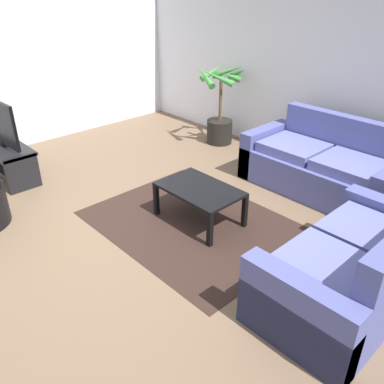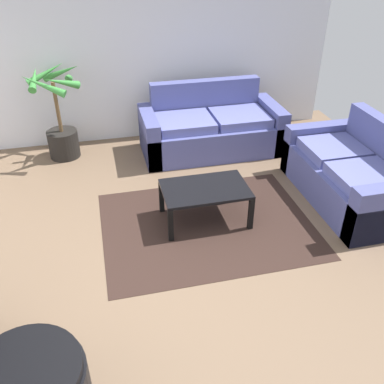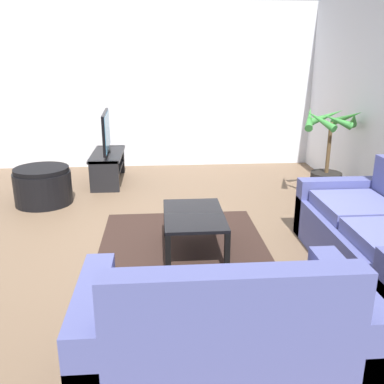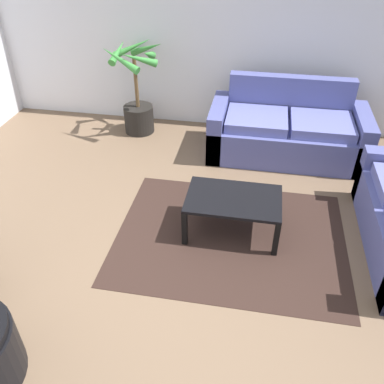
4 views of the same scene
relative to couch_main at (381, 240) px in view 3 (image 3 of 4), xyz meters
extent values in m
plane|color=brown|center=(-1.06, -2.28, -0.30)|extent=(6.60, 6.60, 0.00)
cube|color=silver|center=(-4.06, -2.28, 1.05)|extent=(0.06, 6.00, 2.70)
cube|color=#4C518C|center=(0.00, -0.03, -0.09)|extent=(1.91, 0.90, 0.42)
cube|color=#4C518C|center=(-0.87, -0.03, 0.01)|extent=(0.18, 0.90, 0.62)
cube|color=#5D63A4|center=(-0.39, -0.08, 0.18)|extent=(0.74, 0.66, 0.12)
cube|color=#4C518C|center=(1.19, -1.60, -0.09)|extent=(0.90, 1.68, 0.42)
cube|color=#4C518C|center=(1.56, -1.60, 0.36)|extent=(0.16, 1.32, 0.48)
cube|color=#4C518C|center=(1.19, -2.35, 0.01)|extent=(0.90, 0.18, 0.62)
cube|color=#4C518C|center=(1.19, -0.85, 0.01)|extent=(0.90, 0.18, 0.62)
cube|color=#5D63A4|center=(1.14, -1.93, 0.18)|extent=(0.66, 0.62, 0.12)
cube|color=#5D63A4|center=(1.14, -1.27, 0.18)|extent=(0.66, 0.62, 0.12)
cube|color=black|center=(-3.07, -2.73, 0.14)|extent=(1.10, 0.45, 0.04)
cube|color=black|center=(-3.07, -2.73, -0.10)|extent=(1.02, 0.39, 0.03)
cube|color=black|center=(-3.59, -2.73, -0.07)|extent=(0.06, 0.41, 0.46)
cube|color=black|center=(-2.55, -2.73, -0.07)|extent=(0.06, 0.41, 0.46)
cube|color=black|center=(-3.07, -2.73, 0.48)|extent=(1.02, 0.09, 0.57)
cube|color=teal|center=(-3.07, -2.71, 0.48)|extent=(0.96, 0.06, 0.52)
cylinder|color=black|center=(-3.07, -2.73, 0.18)|extent=(0.10, 0.10, 0.04)
cube|color=black|center=(-0.52, -1.63, 0.09)|extent=(0.89, 0.58, 0.03)
cube|color=black|center=(-0.94, -1.89, -0.11)|extent=(0.05, 0.05, 0.38)
cube|color=black|center=(-0.10, -1.89, -0.11)|extent=(0.05, 0.05, 0.38)
cube|color=black|center=(-0.94, -1.36, -0.11)|extent=(0.05, 0.05, 0.38)
cube|color=black|center=(-0.10, -1.36, -0.11)|extent=(0.05, 0.05, 0.38)
cube|color=black|center=(-0.52, -1.73, -0.30)|extent=(2.20, 1.70, 0.01)
cylinder|color=black|center=(-2.01, 0.27, -0.11)|extent=(0.41, 0.41, 0.37)
cylinder|color=brown|center=(-2.01, 0.27, 0.41)|extent=(0.05, 0.05, 0.67)
cone|color=#378537|center=(-1.82, 0.27, 0.79)|extent=(0.10, 0.39, 0.23)
cone|color=#378537|center=(-1.90, 0.51, 0.79)|extent=(0.53, 0.31, 0.29)
cone|color=#378537|center=(-2.10, 0.51, 0.79)|extent=(0.52, 0.28, 0.28)
cone|color=#378537|center=(-2.23, 0.29, 0.79)|extent=(0.14, 0.45, 0.25)
cone|color=#378537|center=(-2.10, 0.01, 0.79)|extent=(0.55, 0.28, 0.29)
cone|color=#378537|center=(-1.88, 0.07, 0.79)|extent=(0.45, 0.34, 0.26)
cylinder|color=black|center=(-2.13, -3.47, -0.09)|extent=(0.73, 0.73, 0.42)
cylinder|color=black|center=(-2.13, -3.47, 0.15)|extent=(0.70, 0.70, 0.06)
camera|label=1|loc=(2.20, -4.29, 2.09)|focal=37.64mm
camera|label=2|loc=(-1.51, -5.19, 2.39)|focal=39.25mm
camera|label=3|loc=(3.35, -1.95, 1.58)|focal=40.17mm
camera|label=4|loc=(-0.36, -4.71, 2.39)|focal=38.10mm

